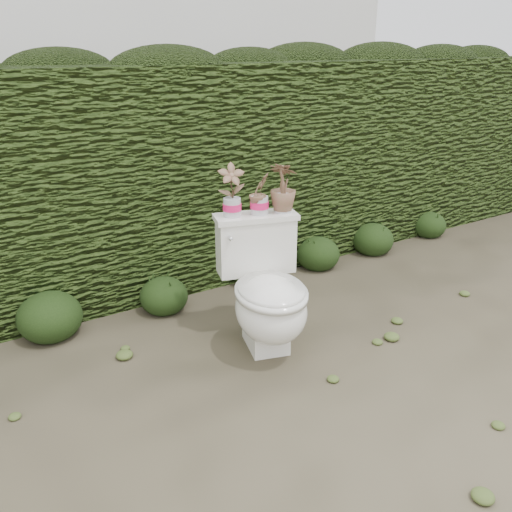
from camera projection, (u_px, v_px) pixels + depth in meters
ground at (287, 360)px, 3.18m from camera, size 60.00×60.00×0.00m
hedge at (168, 173)px, 4.14m from camera, size 8.00×1.00×1.60m
house_wall at (73, 22)px, 7.46m from camera, size 8.00×3.50×4.00m
toilet at (267, 294)px, 3.18m from camera, size 0.63×0.78×0.78m
potted_plant_left at (232, 192)px, 3.15m from camera, size 0.18×0.15×0.30m
potted_plant_center at (259, 195)px, 3.20m from camera, size 0.14×0.12×0.24m
potted_plant_right at (283, 189)px, 3.23m from camera, size 0.23×0.23×0.29m
liriope_clump_2 at (49, 313)px, 3.38m from camera, size 0.40×0.40×0.32m
liriope_clump_3 at (164, 292)px, 3.72m from camera, size 0.33×0.33×0.27m
liriope_clump_4 at (252, 265)px, 4.16m from camera, size 0.34×0.34×0.27m
liriope_clump_5 at (318, 251)px, 4.44m from camera, size 0.36×0.36×0.28m
liriope_clump_6 at (373, 237)px, 4.76m from camera, size 0.36×0.36×0.29m
liriope_clump_7 at (429, 222)px, 5.18m from camera, size 0.32×0.32×0.26m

